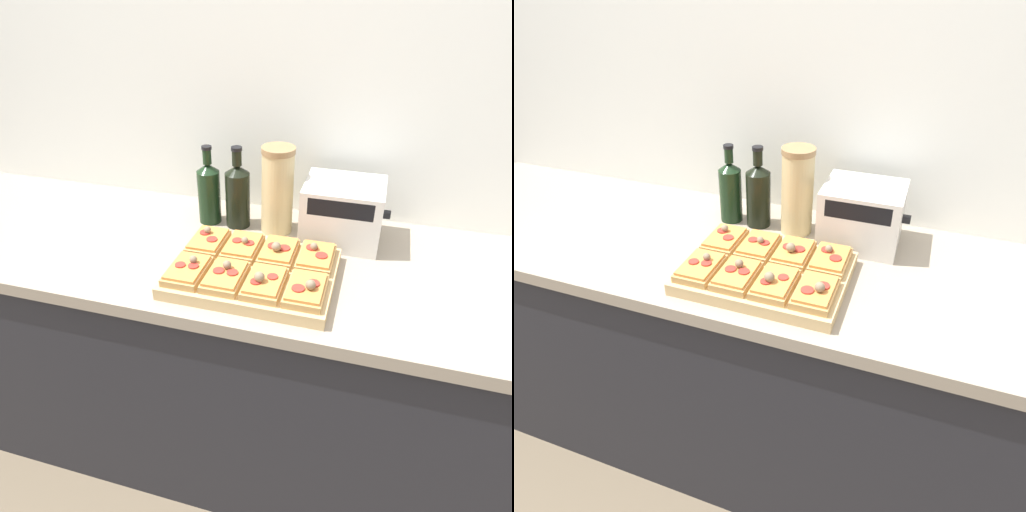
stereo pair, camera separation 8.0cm
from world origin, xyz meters
The scene contains 15 objects.
wall_back centered at (0.00, 0.67, 1.25)m, with size 6.00×0.06×2.50m.
kitchen_counter centered at (0.00, 0.32, 0.46)m, with size 2.63×0.67×0.91m.
cutting_board centered at (0.03, 0.20, 0.93)m, with size 0.45×0.33×0.04m, color tan.
pizza_slice_back_left centered at (-0.13, 0.28, 0.96)m, with size 0.10×0.15×0.05m.
pizza_slice_back_midleft centered at (-0.02, 0.27, 0.96)m, with size 0.10×0.15×0.05m.
pizza_slice_back_midright centered at (0.09, 0.27, 0.96)m, with size 0.10×0.15×0.06m.
pizza_slice_back_right centered at (0.19, 0.28, 0.96)m, with size 0.10×0.15×0.05m.
pizza_slice_front_left centered at (-0.13, 0.12, 0.96)m, with size 0.10×0.15×0.05m.
pizza_slice_front_midleft centered at (-0.02, 0.12, 0.96)m, with size 0.10×0.15×0.05m.
pizza_slice_front_midright centered at (0.09, 0.12, 0.96)m, with size 0.10×0.15×0.06m.
pizza_slice_front_right centered at (0.19, 0.12, 0.96)m, with size 0.10×0.15×0.05m.
olive_oil_bottle centered at (-0.20, 0.48, 1.02)m, with size 0.07×0.07×0.26m.
wine_bottle centered at (-0.10, 0.48, 1.02)m, with size 0.08×0.08×0.27m.
grain_jar_tall centered at (0.03, 0.48, 1.05)m, with size 0.10×0.10×0.28m.
toaster_oven centered at (0.24, 0.48, 1.01)m, with size 0.26×0.20×0.19m.
Camera 2 is at (0.40, -0.78, 1.65)m, focal length 32.00 mm.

